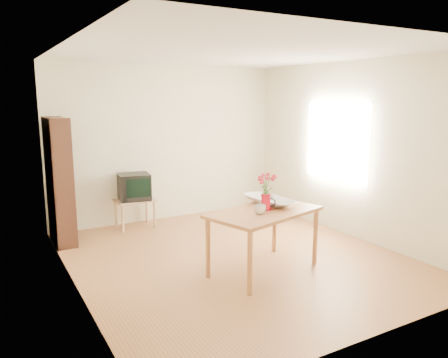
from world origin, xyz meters
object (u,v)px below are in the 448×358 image
table (264,218)px  television (134,186)px  bowl (269,185)px  pitcher (266,203)px  mug (260,209)px

table → television: (-0.77, 2.52, 0.01)m
bowl → pitcher: bearing=-133.0°
pitcher → mug: pitcher is taller
mug → television: 2.70m
television → pitcher: bearing=-63.5°
pitcher → table: bearing=170.2°
pitcher → mug: size_ratio=1.42×
television → mug: bearing=-67.4°
mug → bowl: bowl is taller
mug → television: size_ratio=0.25×
mug → table: bearing=-178.5°
bowl → television: bearing=113.7°
pitcher → television: bearing=68.6°
pitcher → bowl: bearing=7.8°
bowl → mug: bearing=-137.5°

